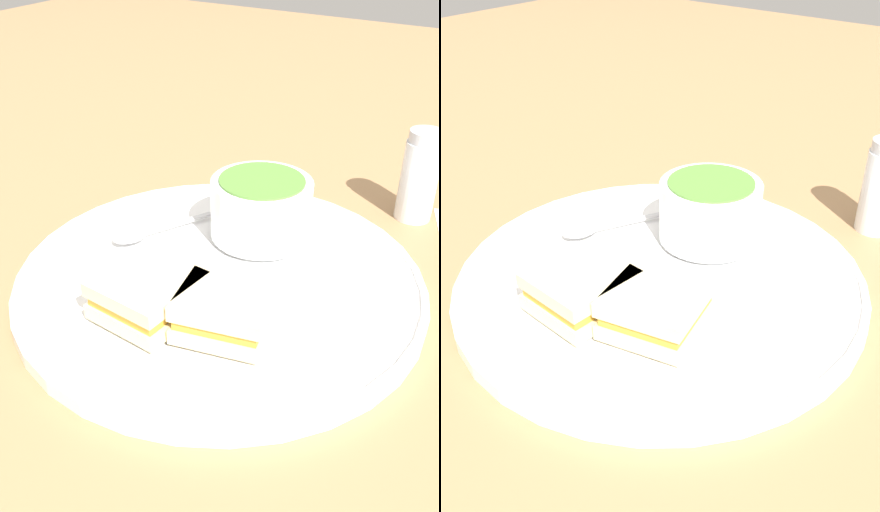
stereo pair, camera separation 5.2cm
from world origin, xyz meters
The scene contains 6 objects.
ground_plane centered at (0.00, 0.00, 0.00)m, with size 2.40×2.40×0.00m, color #9E754C.
plate centered at (0.00, 0.00, 0.01)m, with size 0.36×0.36×0.02m.
soup_bowl centered at (0.07, 0.00, 0.05)m, with size 0.10×0.10×0.06m.
spoon centered at (0.01, 0.10, 0.02)m, with size 0.10×0.06×0.01m.
sandwich_half_near centered at (-0.08, 0.02, 0.04)m, with size 0.08×0.08×0.03m.
sandwich_half_far centered at (-0.06, -0.04, 0.04)m, with size 0.09×0.08×0.03m.
Camera 2 is at (-0.34, -0.27, 0.31)m, focal length 42.00 mm.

